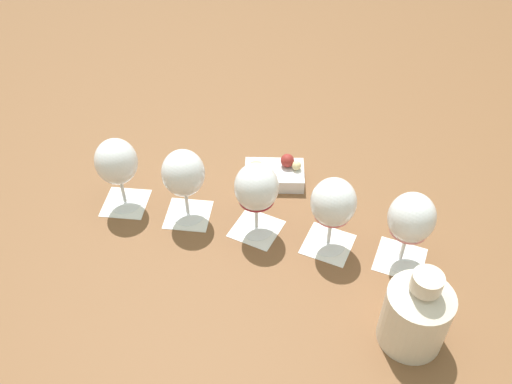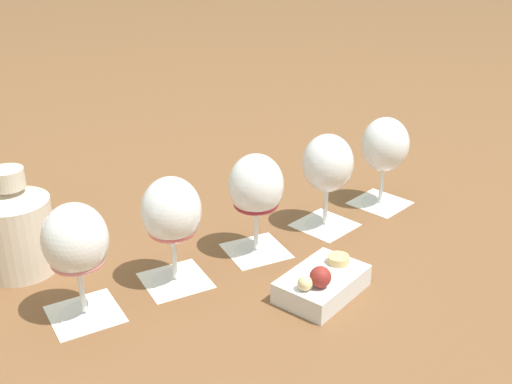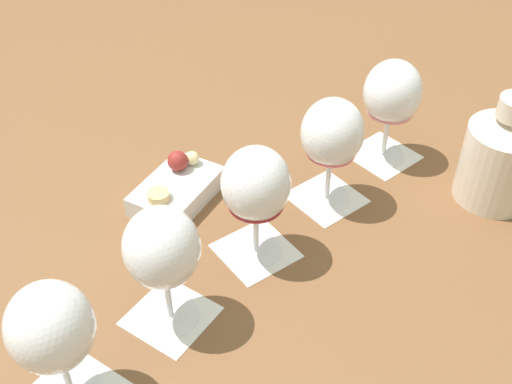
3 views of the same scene
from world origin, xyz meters
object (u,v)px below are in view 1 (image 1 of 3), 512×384
wine_glass_2 (256,189)px  ceramic_vase (417,312)px  wine_glass_3 (184,176)px  wine_glass_1 (333,205)px  snack_dish (275,174)px  wine_glass_4 (117,164)px  wine_glass_0 (411,220)px

wine_glass_2 → ceramic_vase: (-0.40, -0.05, -0.04)m
wine_glass_2 → wine_glass_3: (0.13, 0.10, -0.00)m
wine_glass_1 → snack_dish: (0.23, -0.04, -0.10)m
wine_glass_1 → wine_glass_4: (0.39, 0.28, -0.00)m
wine_glass_1 → wine_glass_3: 0.33m
snack_dish → wine_glass_3: bearing=81.9°
wine_glass_0 → wine_glass_3: bearing=35.3°
wine_glass_3 → snack_dish: 0.26m
ceramic_vase → wine_glass_3: bearing=15.4°
wine_glass_1 → wine_glass_4: size_ratio=1.00×
wine_glass_2 → wine_glass_3: 0.16m
ceramic_vase → wine_glass_4: bearing=20.2°
wine_glass_0 → wine_glass_2: same height
wine_glass_2 → ceramic_vase: 0.40m
wine_glass_2 → snack_dish: (0.10, -0.14, -0.10)m
wine_glass_3 → wine_glass_2: bearing=-143.2°
wine_glass_1 → wine_glass_2: 0.16m
wine_glass_2 → wine_glass_4: bearing=37.0°
wine_glass_2 → snack_dish: size_ratio=1.06×
wine_glass_4 → ceramic_vase: 0.70m
snack_dish → wine_glass_2: bearing=125.4°
wine_glass_0 → wine_glass_4: same height
wine_glass_1 → wine_glass_3: size_ratio=1.00×
wine_glass_2 → wine_glass_4: same height
wine_glass_1 → wine_glass_2: bearing=33.9°
snack_dish → wine_glass_4: bearing=64.3°
wine_glass_1 → wine_glass_4: same height
wine_glass_3 → wine_glass_1: bearing=-144.7°
wine_glass_1 → ceramic_vase: (-0.26, 0.04, -0.04)m
wine_glass_4 → wine_glass_2: bearing=-143.0°
wine_glass_0 → wine_glass_2: (0.26, 0.18, -0.00)m
wine_glass_0 → snack_dish: 0.38m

